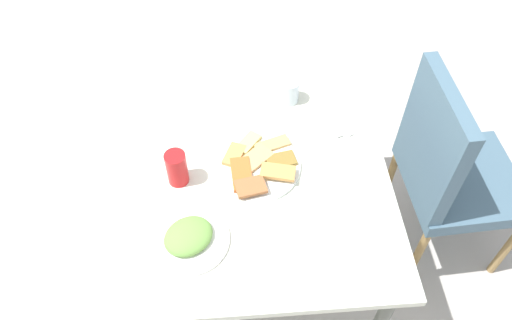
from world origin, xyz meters
TOP-DOWN VIEW (x-y plane):
  - ground_plane at (0.00, 0.00)m, footprint 6.00×6.00m
  - dining_table at (0.00, 0.00)m, footprint 1.01×0.85m
  - dining_chair at (-0.08, 0.73)m, footprint 0.44×0.44m
  - pide_platter at (0.01, 0.00)m, footprint 0.29×0.29m
  - salad_plate_greens at (0.26, -0.21)m, footprint 0.24×0.24m
  - soda_can at (0.04, -0.25)m, footprint 0.09×0.09m
  - drinking_glass at (-0.29, 0.14)m, footprint 0.07×0.07m
  - paper_napkin at (-0.18, 0.28)m, footprint 0.16×0.16m
  - fork at (-0.18, 0.27)m, footprint 0.17×0.08m
  - spoon at (-0.18, 0.30)m, footprint 0.17×0.09m

SIDE VIEW (x-z plane):
  - ground_plane at x=0.00m, z-range 0.00..0.00m
  - dining_chair at x=-0.08m, z-range 0.06..0.97m
  - dining_table at x=0.00m, z-range 0.27..0.97m
  - paper_napkin at x=-0.18m, z-range 0.70..0.71m
  - fork at x=-0.18m, z-range 0.71..0.71m
  - spoon at x=-0.18m, z-range 0.71..0.71m
  - pide_platter at x=0.01m, z-range 0.70..0.73m
  - salad_plate_greens at x=0.26m, z-range 0.70..0.75m
  - drinking_glass at x=-0.29m, z-range 0.70..0.79m
  - soda_can at x=0.04m, z-range 0.70..0.83m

